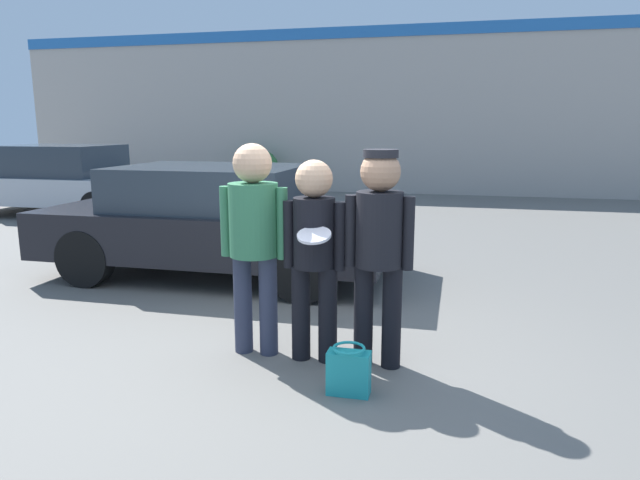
{
  "coord_description": "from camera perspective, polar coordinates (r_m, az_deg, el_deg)",
  "views": [
    {
      "loc": [
        1.14,
        -4.13,
        1.86
      ],
      "look_at": [
        0.07,
        0.25,
        0.95
      ],
      "focal_mm": 32.0,
      "sensor_mm": 36.0,
      "label": 1
    }
  ],
  "objects": [
    {
      "name": "handbag",
      "position": [
        4.09,
        2.89,
        -12.97
      ],
      "size": [
        0.3,
        0.23,
        0.35
      ],
      "color": "teal",
      "rests_on": "ground"
    },
    {
      "name": "parked_car_far",
      "position": [
        13.27,
        -24.22,
        5.5
      ],
      "size": [
        4.31,
        1.97,
        1.45
      ],
      "color": "#B7BABF",
      "rests_on": "ground"
    },
    {
      "name": "person_middle_with_frisbee",
      "position": [
        4.42,
        -0.59,
        -0.57
      ],
      "size": [
        0.49,
        0.52,
        1.6
      ],
      "color": "black",
      "rests_on": "ground"
    },
    {
      "name": "shrub",
      "position": [
        16.11,
        -6.26,
        6.92
      ],
      "size": [
        1.23,
        1.23,
        1.23
      ],
      "color": "#387A3D",
      "rests_on": "ground"
    },
    {
      "name": "person_right",
      "position": [
        4.32,
        5.93,
        0.11
      ],
      "size": [
        0.52,
        0.35,
        1.68
      ],
      "color": "black",
      "rests_on": "ground"
    },
    {
      "name": "person_left",
      "position": [
        4.58,
        -6.63,
        1.05
      ],
      "size": [
        0.56,
        0.39,
        1.72
      ],
      "color": "#2D3347",
      "rests_on": "ground"
    },
    {
      "name": "storefront_building",
      "position": [
        15.96,
        9.83,
        12.68
      ],
      "size": [
        24.0,
        0.22,
        4.46
      ],
      "color": "#B2A89E",
      "rests_on": "ground"
    },
    {
      "name": "ground_plane",
      "position": [
        4.67,
        -1.6,
        -12.03
      ],
      "size": [
        56.0,
        56.0,
        0.0
      ],
      "primitive_type": "plane",
      "color": "#66635E"
    },
    {
      "name": "parked_car_near",
      "position": [
        7.22,
        -10.24,
        2.02
      ],
      "size": [
        4.23,
        1.96,
        1.37
      ],
      "color": "black",
      "rests_on": "ground"
    }
  ]
}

